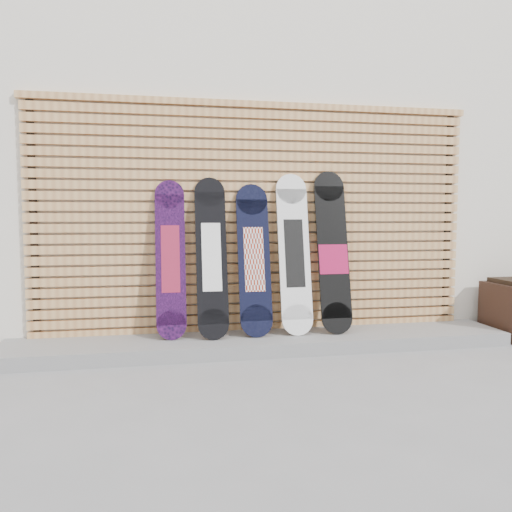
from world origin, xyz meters
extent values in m
plane|color=gray|center=(0.00, 0.00, 0.00)|extent=(80.00, 80.00, 0.00)
cube|color=silver|center=(0.50, 3.50, 1.80)|extent=(12.00, 5.00, 3.60)
cube|color=gray|center=(-0.15, 0.68, 0.06)|extent=(4.60, 0.70, 0.12)
cube|color=tan|center=(-0.15, 0.97, 0.14)|extent=(4.20, 0.05, 0.08)
cube|color=tan|center=(-0.15, 0.97, 0.23)|extent=(4.20, 0.05, 0.08)
cube|color=tan|center=(-0.15, 0.97, 0.33)|extent=(4.20, 0.05, 0.07)
cube|color=tan|center=(-0.15, 0.97, 0.43)|extent=(4.20, 0.05, 0.07)
cube|color=tan|center=(-0.15, 0.97, 0.53)|extent=(4.20, 0.05, 0.07)
cube|color=tan|center=(-0.15, 0.97, 0.62)|extent=(4.20, 0.05, 0.07)
cube|color=tan|center=(-0.15, 0.97, 0.72)|extent=(4.20, 0.05, 0.07)
cube|color=tan|center=(-0.15, 0.97, 0.82)|extent=(4.20, 0.05, 0.07)
cube|color=tan|center=(-0.15, 0.97, 0.91)|extent=(4.20, 0.05, 0.07)
cube|color=tan|center=(-0.15, 0.97, 1.01)|extent=(4.20, 0.05, 0.08)
cube|color=tan|center=(-0.15, 0.97, 1.11)|extent=(4.20, 0.05, 0.08)
cube|color=tan|center=(-0.15, 0.97, 1.20)|extent=(4.20, 0.05, 0.08)
cube|color=tan|center=(-0.15, 0.97, 1.30)|extent=(4.20, 0.05, 0.08)
cube|color=tan|center=(-0.15, 0.97, 1.40)|extent=(4.20, 0.05, 0.08)
cube|color=tan|center=(-0.15, 0.97, 1.50)|extent=(4.20, 0.05, 0.08)
cube|color=tan|center=(-0.15, 0.97, 1.59)|extent=(4.20, 0.05, 0.08)
cube|color=tan|center=(-0.15, 0.97, 1.69)|extent=(4.20, 0.05, 0.08)
cube|color=tan|center=(-0.15, 0.97, 1.79)|extent=(4.20, 0.05, 0.08)
cube|color=tan|center=(-0.15, 0.97, 1.88)|extent=(4.20, 0.05, 0.08)
cube|color=tan|center=(-0.15, 0.97, 1.98)|extent=(4.20, 0.05, 0.08)
cube|color=tan|center=(-0.15, 0.97, 2.08)|extent=(4.20, 0.05, 0.08)
cube|color=tan|center=(-0.15, 0.97, 2.17)|extent=(4.20, 0.05, 0.08)
cube|color=black|center=(-2.17, 0.99, 1.12)|extent=(0.06, 0.04, 2.23)
cube|color=black|center=(1.87, 0.99, 1.12)|extent=(0.06, 0.04, 2.23)
cube|color=tan|center=(-0.15, 0.97, 2.26)|extent=(4.26, 0.07, 0.06)
cube|color=black|center=(-0.98, 0.80, 0.83)|extent=(0.27, 0.25, 1.17)
cylinder|color=black|center=(-0.98, 0.69, 0.25)|extent=(0.27, 0.07, 0.26)
cylinder|color=black|center=(-0.98, 0.91, 1.41)|extent=(0.27, 0.07, 0.26)
cube|color=#9B1F3D|center=(-0.98, 0.80, 0.83)|extent=(0.16, 0.14, 0.60)
cube|color=black|center=(-0.61, 0.76, 0.85)|extent=(0.28, 0.30, 1.18)
cylinder|color=black|center=(-0.61, 0.62, 0.26)|extent=(0.28, 0.09, 0.28)
cylinder|color=black|center=(-0.61, 0.90, 1.43)|extent=(0.28, 0.09, 0.28)
cube|color=white|center=(-0.61, 0.76, 0.85)|extent=(0.17, 0.17, 0.62)
cube|color=black|center=(-0.22, 0.77, 0.82)|extent=(0.30, 0.28, 1.11)
cylinder|color=black|center=(-0.22, 0.65, 0.27)|extent=(0.30, 0.09, 0.30)
cylinder|color=black|center=(-0.22, 0.90, 1.37)|extent=(0.30, 0.09, 0.30)
cube|color=white|center=(-0.22, 0.77, 0.82)|extent=(0.19, 0.16, 0.59)
cube|color=white|center=(0.17, 0.77, 0.87)|extent=(0.30, 0.28, 1.21)
cylinder|color=white|center=(0.17, 0.64, 0.26)|extent=(0.30, 0.08, 0.29)
cylinder|color=white|center=(0.17, 0.90, 1.47)|extent=(0.30, 0.08, 0.29)
cube|color=black|center=(0.17, 0.77, 0.87)|extent=(0.18, 0.16, 0.63)
cube|color=black|center=(0.54, 0.76, 0.88)|extent=(0.30, 0.30, 1.24)
cylinder|color=black|center=(0.54, 0.63, 0.27)|extent=(0.30, 0.09, 0.30)
cylinder|color=black|center=(0.54, 0.90, 1.50)|extent=(0.30, 0.09, 0.30)
cube|color=maroon|center=(0.54, 0.75, 0.81)|extent=(0.28, 0.09, 0.28)
camera|label=1|loc=(-1.05, -3.74, 1.21)|focal=35.00mm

